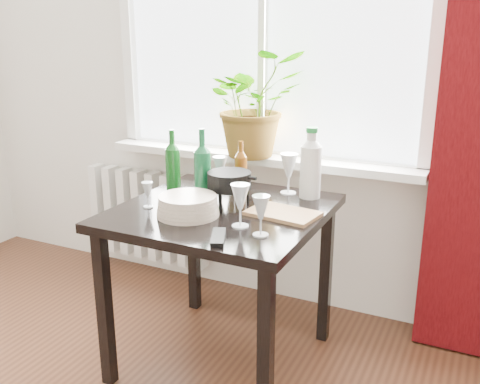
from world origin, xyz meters
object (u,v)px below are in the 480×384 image
at_px(radiator, 147,215).
at_px(cleaning_bottle, 311,162).
at_px(bottle_amber, 241,166).
at_px(cutting_board, 283,213).
at_px(wine_bottle_left, 173,160).
at_px(wine_bottle_right, 202,164).
at_px(wineglass_front_left, 148,195).
at_px(wineglass_back_left, 220,173).
at_px(wineglass_far_right, 261,215).
at_px(fondue_pot, 229,188).
at_px(wineglass_back_center, 289,173).
at_px(table, 222,228).
at_px(plate_stack, 188,206).
at_px(wineglass_front_right, 240,205).
at_px(potted_plant, 254,104).
at_px(tv_remote, 218,237).

height_order(radiator, cleaning_bottle, cleaning_bottle).
xyz_separation_m(bottle_amber, cutting_board, (0.30, -0.23, -0.11)).
distance_m(wine_bottle_left, wine_bottle_right, 0.20).
bearing_deg(wineglass_front_left, wineglass_back_left, 67.06).
bearing_deg(wineglass_far_right, fondue_pot, 134.06).
bearing_deg(wineglass_back_center, cutting_board, -73.07).
height_order(table, plate_stack, plate_stack).
distance_m(wineglass_front_right, wineglass_back_center, 0.49).
bearing_deg(plate_stack, radiator, 134.77).
bearing_deg(fondue_pot, wineglass_back_left, 107.54).
bearing_deg(fondue_pot, bottle_amber, 81.45).
xyz_separation_m(bottle_amber, wineglass_front_right, (0.20, -0.43, -0.03)).
bearing_deg(cleaning_bottle, plate_stack, -129.00).
relative_size(potted_plant, bottle_amber, 2.20).
relative_size(radiator, bottle_amber, 3.29).
bearing_deg(potted_plant, cutting_board, -54.67).
xyz_separation_m(wine_bottle_right, wineglass_back_left, (0.00, 0.16, -0.08)).
height_order(potted_plant, wine_bottle_left, potted_plant).
height_order(wineglass_front_right, tv_remote, wineglass_front_right).
bearing_deg(fondue_pot, cleaning_bottle, 21.89).
xyz_separation_m(radiator, table, (0.85, -0.63, 0.27)).
xyz_separation_m(wineglass_front_left, plate_stack, (0.21, -0.02, -0.02)).
bearing_deg(wineglass_front_right, wineglass_front_left, 174.81).
distance_m(wineglass_back_center, wineglass_back_left, 0.32).
bearing_deg(cleaning_bottle, wineglass_back_left, -170.24).
bearing_deg(wineglass_far_right, potted_plant, 116.13).
bearing_deg(bottle_amber, wine_bottle_left, -157.33).
distance_m(bottle_amber, wineglass_back_left, 0.11).
relative_size(wineglass_back_center, wineglass_front_left, 1.73).
bearing_deg(wineglass_back_left, table, -60.86).
relative_size(wine_bottle_right, cleaning_bottle, 0.97).
bearing_deg(wineglass_back_left, radiator, 151.15).
distance_m(cleaning_bottle, wineglass_back_center, 0.13).
distance_m(wine_bottle_left, cutting_board, 0.62).
height_order(wineglass_back_left, tv_remote, wineglass_back_left).
bearing_deg(wineglass_front_left, fondue_pot, 32.32).
relative_size(radiator, wineglass_front_left, 7.09).
bearing_deg(wineglass_back_center, wineglass_far_right, -79.69).
bearing_deg(tv_remote, wineglass_front_left, 132.30).
height_order(bottle_amber, cleaning_bottle, cleaning_bottle).
xyz_separation_m(table, cleaning_bottle, (0.29, 0.31, 0.26)).
distance_m(cleaning_bottle, wineglass_front_left, 0.73).
distance_m(table, fondue_pot, 0.17).
relative_size(cleaning_bottle, fondue_pot, 1.53).
height_order(table, wineglass_back_center, wineglass_back_center).
relative_size(wine_bottle_right, cutting_board, 1.14).
xyz_separation_m(wine_bottle_right, wineglass_front_right, (0.30, -0.25, -0.07)).
distance_m(table, cutting_board, 0.29).
bearing_deg(cutting_board, wine_bottle_left, 169.88).
bearing_deg(tv_remote, bottle_amber, 83.86).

